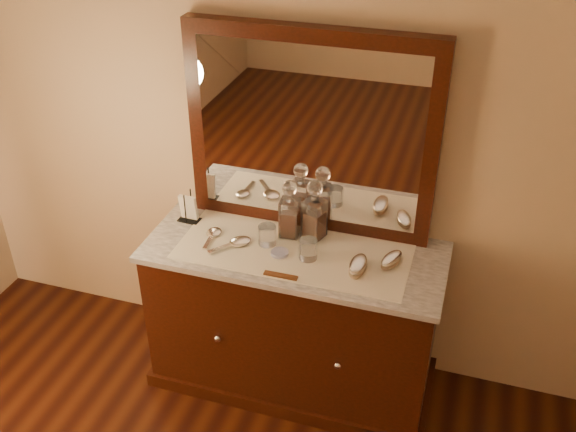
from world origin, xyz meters
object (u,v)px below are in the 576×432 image
object	(u,v)px
hand_mirror_outer	(213,234)
brush_far	(391,260)
mirror_frame	(310,133)
decanter_right	(314,216)
decanter_left	(290,215)
brush_near	(358,266)
hand_mirror_inner	(237,243)
napkin_rack	(189,209)
pin_dish	(280,253)
comb	(281,275)
dresser_cabinet	(294,320)

from	to	relation	value
hand_mirror_outer	brush_far	bearing A→B (deg)	2.13
mirror_frame	decanter_right	xyz separation A→B (m)	(0.06, -0.11, -0.38)
decanter_left	brush_near	world-z (taller)	decanter_left
decanter_left	hand_mirror_inner	size ratio (longest dim) A/B	1.43
napkin_rack	decanter_left	size ratio (longest dim) A/B	0.55
brush_near	brush_far	xyz separation A→B (m)	(0.14, 0.10, -0.00)
mirror_frame	brush_far	world-z (taller)	mirror_frame
pin_dish	hand_mirror_inner	bearing A→B (deg)	176.01
comb	hand_mirror_inner	size ratio (longest dim) A/B	0.74
decanter_right	mirror_frame	bearing A→B (deg)	117.97
mirror_frame	decanter_left	world-z (taller)	mirror_frame
decanter_right	hand_mirror_outer	world-z (taller)	decanter_right
hand_mirror_outer	dresser_cabinet	bearing A→B (deg)	1.39
brush_near	hand_mirror_inner	xyz separation A→B (m)	(-0.60, 0.03, -0.01)
decanter_right	decanter_left	bearing A→B (deg)	-170.13
mirror_frame	decanter_right	size ratio (longest dim) A/B	3.86
decanter_right	hand_mirror_inner	bearing A→B (deg)	-152.05
pin_dish	hand_mirror_inner	xyz separation A→B (m)	(-0.22, 0.02, 0.00)
napkin_rack	decanter_left	distance (m)	0.53
brush_near	brush_far	world-z (taller)	brush_near
decanter_right	hand_mirror_outer	size ratio (longest dim) A/B	1.60
comb	brush_far	size ratio (longest dim) A/B	0.93
decanter_right	dresser_cabinet	bearing A→B (deg)	-114.13
mirror_frame	napkin_rack	world-z (taller)	mirror_frame
mirror_frame	napkin_rack	size ratio (longest dim) A/B	7.23
brush_near	pin_dish	bearing A→B (deg)	178.05
comb	brush_near	world-z (taller)	brush_near
decanter_left	hand_mirror_outer	xyz separation A→B (m)	(-0.36, -0.12, -0.11)
mirror_frame	brush_far	xyz separation A→B (m)	(0.46, -0.22, -0.47)
mirror_frame	hand_mirror_inner	world-z (taller)	mirror_frame
comb	decanter_right	distance (m)	0.38
comb	brush_near	size ratio (longest dim) A/B	0.90
comb	hand_mirror_outer	size ratio (longest dim) A/B	0.80
mirror_frame	brush_far	bearing A→B (deg)	-25.82
comb	decanter_left	bearing A→B (deg)	100.18
brush_far	napkin_rack	bearing A→B (deg)	176.40
napkin_rack	decanter_right	size ratio (longest dim) A/B	0.53
dresser_cabinet	mirror_frame	bearing A→B (deg)	90.00
decanter_left	brush_far	distance (m)	0.53
comb	napkin_rack	distance (m)	0.67
comb	napkin_rack	bearing A→B (deg)	151.94
pin_dish	dresser_cabinet	bearing A→B (deg)	48.75
pin_dish	decanter_left	xyz separation A→B (m)	(-0.00, 0.17, 0.11)
napkin_rack	pin_dish	bearing A→B (deg)	-15.64
napkin_rack	brush_far	distance (m)	1.05
dresser_cabinet	brush_far	size ratio (longest dim) A/B	8.33
decanter_left	hand_mirror_outer	world-z (taller)	decanter_left
pin_dish	decanter_right	bearing A→B (deg)	59.76
dresser_cabinet	hand_mirror_inner	bearing A→B (deg)	-170.67
decanter_right	hand_mirror_inner	distance (m)	0.40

